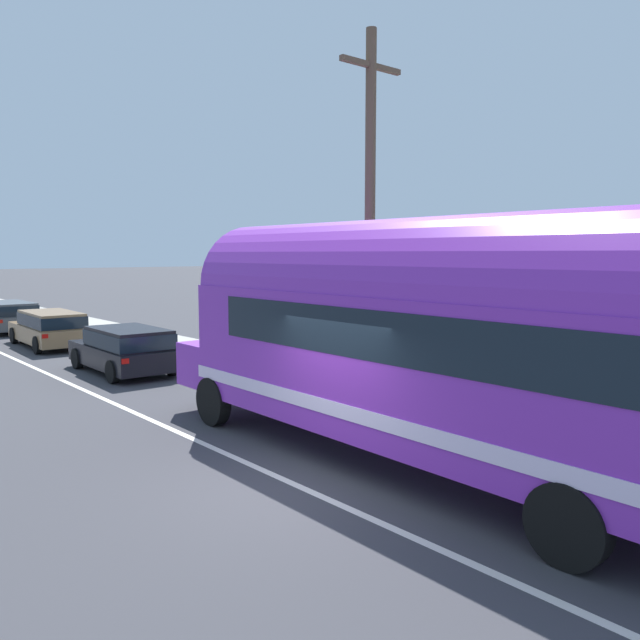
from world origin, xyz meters
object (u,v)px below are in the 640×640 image
(painted_bus, at_px, (435,333))
(car_lead, at_px, (126,347))
(utility_pole, at_px, (370,215))
(car_second, at_px, (50,327))
(car_third, at_px, (7,314))

(painted_bus, relative_size, car_lead, 2.85)
(utility_pole, xyz_separation_m, car_second, (-2.65, 14.50, -3.63))
(car_second, bearing_deg, utility_pole, -79.64)
(utility_pole, relative_size, painted_bus, 0.69)
(car_lead, bearing_deg, car_second, 90.02)
(painted_bus, distance_m, car_second, 18.59)
(utility_pole, relative_size, car_third, 1.78)
(painted_bus, relative_size, car_second, 2.54)
(utility_pole, height_order, car_lead, utility_pole)
(painted_bus, height_order, car_third, painted_bus)
(utility_pole, height_order, car_second, utility_pole)
(utility_pole, relative_size, car_lead, 1.95)
(car_lead, xyz_separation_m, car_third, (0.06, 13.18, 0.01))
(car_second, xyz_separation_m, car_third, (0.07, 6.24, 0.00))
(painted_bus, distance_m, car_lead, 11.68)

